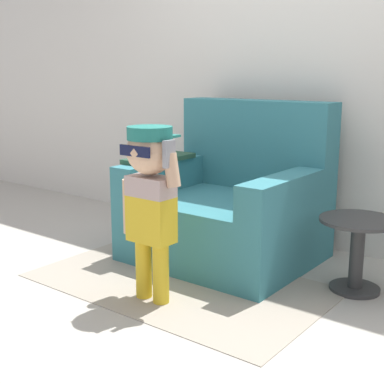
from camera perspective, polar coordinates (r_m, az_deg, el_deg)
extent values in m
plane|color=#ADA89E|center=(3.32, 6.33, -7.83)|extent=(10.00, 10.00, 0.00)
cube|color=silver|center=(3.67, 12.14, 14.59)|extent=(10.00, 0.05, 2.60)
cube|color=teal|center=(3.38, 3.49, -3.84)|extent=(1.07, 0.93, 0.40)
cube|color=teal|center=(3.58, 6.88, 5.07)|extent=(1.07, 0.20, 0.58)
cube|color=teal|center=(3.50, -3.49, 1.77)|extent=(0.17, 0.73, 0.20)
cube|color=teal|center=(2.99, 9.58, -0.23)|extent=(0.17, 0.73, 0.20)
cube|color=#284C38|center=(3.48, -3.51, 3.60)|extent=(0.21, 0.51, 0.03)
cylinder|color=gold|center=(2.82, -5.17, -8.12)|extent=(0.08, 0.08, 0.32)
cylinder|color=gold|center=(2.75, -3.35, -8.67)|extent=(0.08, 0.08, 0.32)
cube|color=gold|center=(2.70, -4.37, -2.88)|extent=(0.24, 0.13, 0.24)
cube|color=#B29993|center=(2.66, -4.43, 0.61)|extent=(0.24, 0.13, 0.10)
sphere|color=tan|center=(2.63, -4.49, 4.38)|extent=(0.24, 0.24, 0.24)
cylinder|color=#1E7066|center=(2.62, -4.53, 6.29)|extent=(0.22, 0.22, 0.06)
cube|color=#1E7066|center=(2.70, -3.00, 6.00)|extent=(0.13, 0.11, 0.01)
cube|color=#0F1433|center=(2.55, -6.13, 4.35)|extent=(0.19, 0.01, 0.05)
cylinder|color=tan|center=(2.79, -6.70, -1.53)|extent=(0.07, 0.07, 0.29)
cylinder|color=tan|center=(2.55, -2.17, 2.35)|extent=(0.09, 0.07, 0.17)
cube|color=gray|center=(2.53, -2.47, 4.08)|extent=(0.02, 0.07, 0.13)
cylinder|color=#333333|center=(3.08, 16.93, -9.80)|extent=(0.27, 0.27, 0.02)
cylinder|color=#333333|center=(3.02, 17.16, -6.60)|extent=(0.07, 0.07, 0.38)
cylinder|color=#333333|center=(2.96, 17.41, -2.91)|extent=(0.42, 0.42, 0.02)
cube|color=#9E9384|center=(3.05, -1.35, -9.60)|extent=(1.63, 0.97, 0.01)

